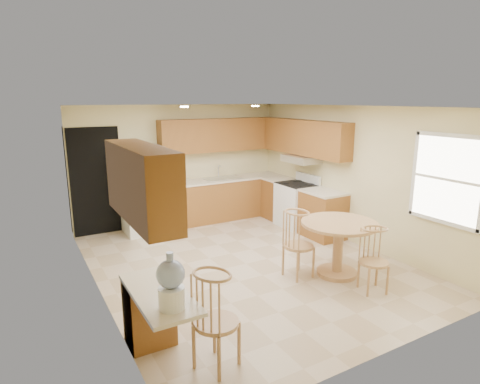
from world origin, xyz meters
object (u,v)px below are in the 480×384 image
water_crock (171,283)px  stove (297,205)px  chair_desk (221,315)px  refrigerator (143,190)px  dining_table (338,240)px  chair_table_a (303,239)px  chair_table_b (380,256)px

water_crock → stove: bearing=39.6°
chair_desk → water_crock: size_ratio=1.89×
water_crock → refrigerator: bearing=76.8°
refrigerator → dining_table: bearing=-60.4°
chair_table_a → chair_desk: 2.37m
chair_desk → chair_table_b: bearing=74.0°
dining_table → chair_desk: bearing=-156.4°
refrigerator → stove: refrigerator is taller
dining_table → water_crock: (-3.00, -1.03, 0.47)m
chair_table_b → chair_desk: chair_desk is taller
dining_table → chair_desk: chair_desk is taller
refrigerator → chair_desk: size_ratio=1.71×
chair_table_a → water_crock: (-2.45, -1.18, 0.39)m
chair_desk → water_crock: bearing=-124.8°
chair_table_b → chair_desk: bearing=27.0°
dining_table → refrigerator: bearing=119.6°
refrigerator → chair_table_a: (1.40, -3.28, -0.25)m
refrigerator → chair_table_a: size_ratio=1.71×
dining_table → chair_desk: 2.78m
chair_table_b → chair_desk: 2.63m
refrigerator → chair_table_b: size_ratio=1.93×
stove → water_crock: size_ratio=2.04×
refrigerator → chair_desk: (-0.60, -4.55, -0.25)m
stove → chair_table_a: bearing=-125.6°
chair_desk → refrigerator: bearing=148.2°
water_crock → chair_table_b: bearing=5.5°
refrigerator → chair_table_b: refrigerator is taller
chair_table_b → chair_desk: size_ratio=0.89×
chair_table_b → water_crock: size_ratio=1.67×
chair_table_b → water_crock: water_crock is taller
chair_table_a → chair_table_b: chair_table_a is taller
refrigerator → chair_desk: 4.59m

